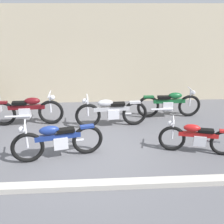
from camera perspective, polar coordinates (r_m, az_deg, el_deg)
The scene contains 8 objects.
ground_plane at distance 6.95m, azimuth -5.39°, elevation -8.15°, with size 40.00×40.00×0.00m, color #56565B.
building_wall at distance 10.01m, azimuth -5.20°, elevation 11.95°, with size 18.00×0.30×3.52m, color beige.
curb_strip at distance 5.66m, azimuth -5.80°, elevation -15.25°, with size 18.00×0.24×0.12m, color #B7B2A8.
motorcycle_blue at distance 6.53m, azimuth -11.54°, elevation -5.92°, with size 2.15×0.75×0.98m.
motorcycle_maroon at distance 8.55m, azimuth -17.55°, elevation 0.36°, with size 2.21×0.62×0.99m.
motorcycle_green at distance 8.95m, azimuth 12.15°, elevation 1.71°, with size 2.11×0.59×0.95m.
motorcycle_red at distance 6.96m, azimuth 17.68°, elevation -5.24°, with size 1.88×0.69×0.86m.
motorcycle_silver at distance 8.05m, azimuth -0.23°, elevation 0.05°, with size 2.19×0.61×0.98m.
Camera 1 is at (0.27, -6.02, 3.46)m, focal length 42.96 mm.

